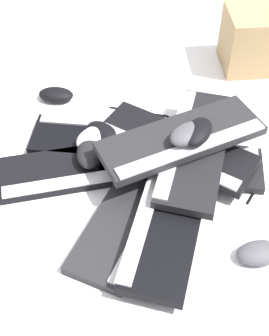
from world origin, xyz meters
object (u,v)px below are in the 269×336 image
at_px(keyboard_6, 196,147).
at_px(mouse_2, 103,133).
at_px(keyboard_1, 108,139).
at_px(keyboard_7, 182,139).
at_px(mouse_3, 89,153).
at_px(keyboard_5, 176,147).
at_px(mouse_5, 259,253).
at_px(keyboard_2, 81,169).
at_px(keyboard_3, 132,211).
at_px(keyboard_0, 181,164).
at_px(mouse_0, 93,137).
at_px(keyboard_4, 167,217).
at_px(mouse_4, 198,132).
at_px(cardboard_box, 263,39).
at_px(mouse_6, 188,134).
at_px(mouse_1, 56,95).

xyz_separation_m(keyboard_6, mouse_2, (-0.24, 0.11, -0.02)).
xyz_separation_m(keyboard_1, keyboard_7, (0.19, -0.11, 0.09)).
bearing_deg(mouse_3, keyboard_5, 93.11).
height_order(keyboard_6, mouse_5, keyboard_6).
bearing_deg(keyboard_2, keyboard_3, -51.38).
bearing_deg(keyboard_0, keyboard_3, -135.47).
bearing_deg(keyboard_5, mouse_2, 160.30).
bearing_deg(mouse_0, mouse_5, 90.35).
distance_m(keyboard_4, keyboard_6, 0.23).
distance_m(mouse_4, mouse_5, 0.33).
xyz_separation_m(keyboard_3, cardboard_box, (0.50, 0.60, 0.09)).
bearing_deg(keyboard_1, cardboard_box, 31.63).
bearing_deg(mouse_6, mouse_3, 137.47).
relative_size(keyboard_0, mouse_4, 4.20).
height_order(keyboard_2, mouse_0, mouse_0).
relative_size(keyboard_1, mouse_5, 4.20).
relative_size(keyboard_2, keyboard_3, 0.99).
bearing_deg(mouse_5, mouse_6, 109.09).
height_order(keyboard_0, mouse_3, mouse_3).
height_order(keyboard_3, mouse_1, mouse_1).
distance_m(mouse_0, mouse_4, 0.30).
height_order(keyboard_1, keyboard_7, keyboard_7).
distance_m(keyboard_1, mouse_6, 0.27).
xyz_separation_m(mouse_1, mouse_3, (0.10, -0.29, 0.03)).
relative_size(keyboard_0, mouse_6, 4.20).
relative_size(keyboard_1, mouse_6, 4.20).
height_order(keyboard_1, mouse_5, mouse_5).
bearing_deg(mouse_4, mouse_1, -99.41).
relative_size(keyboard_5, mouse_2, 4.01).
distance_m(keyboard_2, mouse_3, 0.05).
relative_size(keyboard_5, keyboard_6, 0.95).
bearing_deg(keyboard_0, mouse_0, 158.66).
bearing_deg(mouse_2, keyboard_5, 28.69).
bearing_deg(mouse_3, mouse_4, 83.50).
bearing_deg(keyboard_5, keyboard_0, -72.03).
bearing_deg(mouse_5, mouse_0, 128.63).
bearing_deg(mouse_3, keyboard_4, 40.19).
bearing_deg(mouse_1, keyboard_1, -41.25).
distance_m(mouse_0, mouse_5, 0.54).
distance_m(keyboard_7, mouse_5, 0.35).
xyz_separation_m(keyboard_5, keyboard_7, (0.01, -0.03, 0.06)).
relative_size(keyboard_6, mouse_2, 4.22).
distance_m(keyboard_7, mouse_6, 0.04).
bearing_deg(mouse_0, mouse_3, 35.82).
relative_size(keyboard_2, mouse_4, 4.13).
distance_m(keyboard_4, mouse_1, 0.59).
bearing_deg(keyboard_4, mouse_2, 114.42).
distance_m(mouse_2, cardboard_box, 0.65).
distance_m(mouse_0, cardboard_box, 0.69).
distance_m(mouse_2, mouse_4, 0.28).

